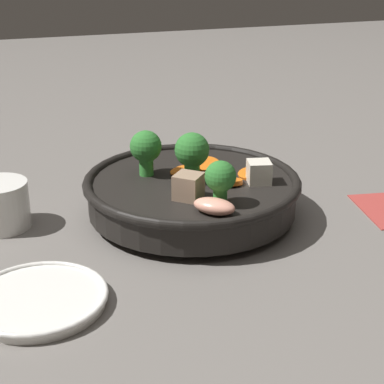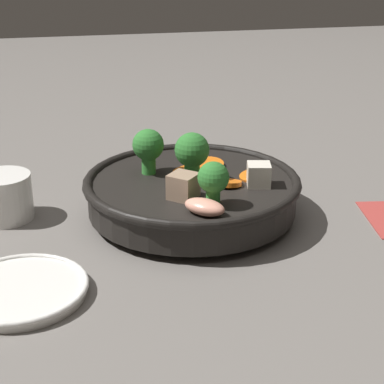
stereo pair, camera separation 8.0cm
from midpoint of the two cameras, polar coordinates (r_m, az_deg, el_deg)
The scene contains 4 objects.
ground_plane at distance 0.82m, azimuth 2.82°, elevation -2.18°, with size 3.00×3.00×0.00m, color slate.
stirfry_bowl at distance 0.80m, azimuth 2.87°, elevation 0.13°, with size 0.27×0.27×0.11m.
side_saucer at distance 0.66m, azimuth -11.64°, elevation -8.61°, with size 0.14×0.14×0.01m.
tea_cup at distance 0.82m, azimuth -13.73°, elevation -0.44°, with size 0.07×0.07×0.06m.
Camera 2 is at (-0.73, 0.16, 0.34)m, focal length 60.00 mm.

